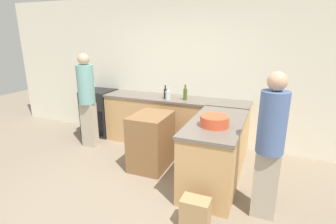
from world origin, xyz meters
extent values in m
plane|color=gray|center=(0.00, 0.00, 0.00)|extent=(14.00, 14.00, 0.00)
cube|color=silver|center=(0.00, 2.28, 1.35)|extent=(8.00, 0.06, 2.70)
cube|color=tan|center=(0.00, 1.95, 0.44)|extent=(2.65, 0.59, 0.87)
cube|color=#6B6056|center=(0.00, 1.95, 0.89)|extent=(2.68, 0.62, 0.04)
cube|color=tan|center=(0.99, 0.93, 0.44)|extent=(0.66, 1.46, 0.87)
cube|color=#6B6056|center=(0.99, 0.93, 0.89)|extent=(0.69, 1.49, 0.04)
cube|color=black|center=(-1.65, 1.95, 0.46)|extent=(0.62, 0.59, 0.91)
cube|color=black|center=(-1.65, 1.66, 0.32)|extent=(0.52, 0.01, 0.51)
cube|color=black|center=(-1.65, 1.95, 0.92)|extent=(0.57, 0.54, 0.01)
cube|color=brown|center=(-0.02, 1.01, 0.43)|extent=(0.54, 0.69, 0.86)
cylinder|color=#DB512D|center=(1.01, 0.71, 0.98)|extent=(0.36, 0.36, 0.13)
cylinder|color=black|center=(-0.14, 1.86, 1.00)|extent=(0.06, 0.06, 0.17)
cylinder|color=black|center=(-0.14, 1.86, 1.12)|extent=(0.03, 0.03, 0.07)
cylinder|color=#475B1E|center=(0.23, 1.89, 1.01)|extent=(0.07, 0.07, 0.19)
cylinder|color=#475B1E|center=(0.23, 1.89, 1.14)|extent=(0.03, 0.03, 0.08)
cylinder|color=silver|center=(-0.07, 1.81, 0.99)|extent=(0.09, 0.09, 0.15)
cylinder|color=silver|center=(-0.07, 1.81, 1.09)|extent=(0.04, 0.04, 0.06)
cube|color=#ADA38E|center=(-1.44, 1.32, 0.41)|extent=(0.27, 0.16, 0.82)
cylinder|color=#6BA39E|center=(-1.44, 1.32, 1.17)|extent=(0.29, 0.29, 0.69)
sphere|color=tan|center=(-1.44, 1.32, 1.61)|extent=(0.20, 0.20, 0.20)
cube|color=#ADA38E|center=(1.67, 0.43, 0.40)|extent=(0.26, 0.16, 0.80)
cylinder|color=#4C6699|center=(1.67, 0.43, 1.14)|extent=(0.29, 0.29, 0.67)
sphere|color=tan|center=(1.67, 0.43, 1.57)|extent=(0.20, 0.20, 0.20)
cube|color=#A88456|center=(1.00, -0.05, 0.17)|extent=(0.31, 0.20, 0.34)
camera|label=1|loc=(1.63, -2.38, 2.02)|focal=28.00mm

